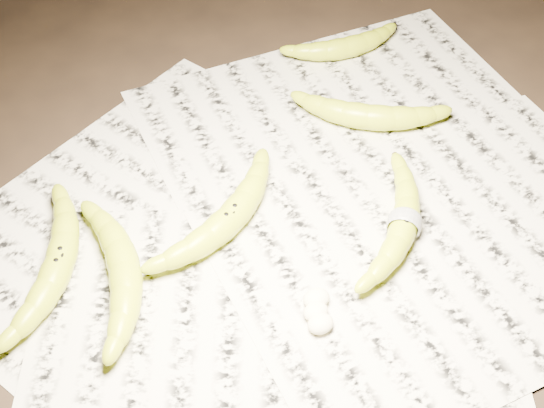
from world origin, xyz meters
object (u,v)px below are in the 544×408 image
banana_taped (405,222)px  banana_upper_b (346,46)px  banana_left_b (124,269)px  banana_center (229,217)px  banana_upper_a (368,115)px  banana_left_a (58,261)px

banana_taped → banana_upper_b: 0.37m
banana_left_b → banana_center: 0.15m
banana_taped → banana_upper_b: same height
banana_upper_a → banana_upper_b: (0.06, 0.16, -0.00)m
banana_left_b → banana_upper_a: size_ratio=1.04×
banana_left_a → banana_left_b: bearing=-93.9°
banana_center → banana_upper_b: (0.32, 0.24, -0.00)m
banana_left_b → banana_taped: (0.33, -0.09, -0.00)m
banana_center → banana_left_a: bearing=144.0°
banana_left_a → banana_upper_b: (0.53, 0.21, -0.00)m
banana_left_b → banana_upper_b: banana_left_b is taller
banana_left_a → banana_taped: bearing=-77.0°
banana_left_b → banana_upper_b: size_ratio=1.22×
banana_left_b → banana_left_a: bearing=66.6°
banana_taped → banana_upper_a: bearing=25.1°
banana_left_a → banana_upper_a: same height
banana_left_a → banana_taped: (0.40, -0.14, -0.00)m
banana_left_b → banana_taped: 0.35m
banana_left_a → banana_upper_b: bearing=-36.0°
banana_center → banana_taped: (0.19, -0.11, -0.00)m
banana_left_a → banana_taped: size_ratio=1.04×
banana_upper_a → banana_left_b: bearing=-129.0°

